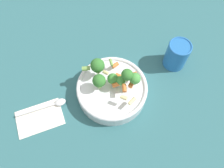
{
  "coord_description": "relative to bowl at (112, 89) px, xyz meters",
  "views": [
    {
      "loc": [
        0.28,
        -0.14,
        0.69
      ],
      "look_at": [
        0.0,
        0.0,
        0.07
      ],
      "focal_mm": 35.0,
      "sensor_mm": 36.0,
      "label": 1
    }
  ],
  "objects": [
    {
      "name": "ground_plane",
      "position": [
        0.0,
        0.0,
        -0.03
      ],
      "size": [
        3.0,
        3.0,
        0.0
      ],
      "primitive_type": "plane",
      "color": "#2D6066"
    },
    {
      "name": "bowl",
      "position": [
        0.0,
        0.0,
        0.0
      ],
      "size": [
        0.23,
        0.23,
        0.05
      ],
      "color": "silver",
      "rests_on": "ground_plane"
    },
    {
      "name": "pasta_salad",
      "position": [
        -0.01,
        0.01,
        0.07
      ],
      "size": [
        0.18,
        0.15,
        0.09
      ],
      "color": "#8CB766",
      "rests_on": "bowl"
    },
    {
      "name": "cup",
      "position": [
        -0.01,
        0.26,
        0.03
      ],
      "size": [
        0.08,
        0.08,
        0.11
      ],
      "color": "#2366B2",
      "rests_on": "ground_plane"
    },
    {
      "name": "napkin",
      "position": [
        -0.03,
        -0.25,
        -0.03
      ],
      "size": [
        0.11,
        0.16,
        0.01
      ],
      "color": "white",
      "rests_on": "ground_plane"
    },
    {
      "name": "spoon",
      "position": [
        -0.05,
        -0.2,
        -0.02
      ],
      "size": [
        0.04,
        0.17,
        0.01
      ],
      "rotation": [
        0.0,
        0.0,
        7.72
      ],
      "color": "silver",
      "rests_on": "napkin"
    }
  ]
}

